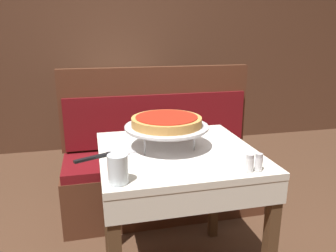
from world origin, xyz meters
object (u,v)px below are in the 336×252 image
booth_bench (162,170)px  napkin_holder (149,124)px  pizza_pan_stand (167,128)px  water_glass_near (118,169)px  pepper_shaker (259,162)px  salt_shaker (250,163)px  deep_dish_pizza (167,121)px  condiment_caddy (121,86)px  dining_table_front (177,168)px  pizza_server (108,155)px  dining_table_rear (124,102)px

booth_bench → napkin_holder: booth_bench is taller
pizza_pan_stand → water_glass_near: size_ratio=3.66×
pepper_shaker → salt_shaker: bearing=180.0°
salt_shaker → booth_bench: bearing=97.1°
napkin_holder → pepper_shaker: bearing=-62.3°
napkin_holder → deep_dish_pizza: bearing=-83.3°
water_glass_near → condiment_caddy: size_ratio=0.63×
booth_bench → pizza_pan_stand: 0.89m
dining_table_front → salt_shaker: 0.40m
deep_dish_pizza → salt_shaker: (0.26, -0.35, -0.10)m
pizza_server → pepper_shaker: 0.67m
booth_bench → pizza_pan_stand: bearing=-100.4°
dining_table_front → booth_bench: 0.82m
dining_table_front → napkin_holder: (-0.08, 0.32, 0.14)m
dining_table_front → pizza_pan_stand: pizza_pan_stand is taller
pizza_pan_stand → water_glass_near: bearing=-128.1°
pizza_server → napkin_holder: 0.42m
water_glass_near → pepper_shaker: size_ratio=1.53×
dining_table_front → pizza_server: bearing=-179.5°
dining_table_front → booth_bench: (0.09, 0.74, -0.34)m
deep_dish_pizza → condiment_caddy: bearing=91.8°
water_glass_near → salt_shaker: size_ratio=1.52×
pizza_server → water_glass_near: water_glass_near is taller
dining_table_front → salt_shaker: size_ratio=10.32×
deep_dish_pizza → napkin_holder: deep_dish_pizza is taller
booth_bench → salt_shaker: size_ratio=19.47×
pizza_pan_stand → pepper_shaker: 0.47m
pizza_server → deep_dish_pizza: bearing=8.3°
dining_table_rear → deep_dish_pizza: deep_dish_pizza is taller
pepper_shaker → water_glass_near: bearing=178.2°
deep_dish_pizza → salt_shaker: 0.45m
pizza_pan_stand → pepper_shaker: bearing=-49.4°
booth_bench → pepper_shaker: bearing=-80.8°
water_glass_near → napkin_holder: water_glass_near is taller
dining_table_rear → salt_shaker: 2.03m
dining_table_front → pizza_server: pizza_server is taller
pepper_shaker → condiment_caddy: (-0.36, 2.10, -0.00)m
dining_table_rear → pepper_shaker: 2.03m
salt_shaker → napkin_holder: bearing=114.8°
booth_bench → pizza_server: booth_bench is taller
dining_table_front → water_glass_near: bearing=-136.0°
pizza_pan_stand → deep_dish_pizza: deep_dish_pizza is taller
booth_bench → napkin_holder: bearing=-111.2°
dining_table_rear → booth_bench: booth_bench is taller
dining_table_front → deep_dish_pizza: (-0.04, 0.04, 0.23)m
condiment_caddy → deep_dish_pizza: bearing=-88.2°
pizza_pan_stand → condiment_caddy: size_ratio=2.30×
pizza_pan_stand → pepper_shaker: size_ratio=5.60×
pizza_pan_stand → salt_shaker: size_ratio=5.58×
dining_table_rear → condiment_caddy: (-0.02, 0.10, 0.14)m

